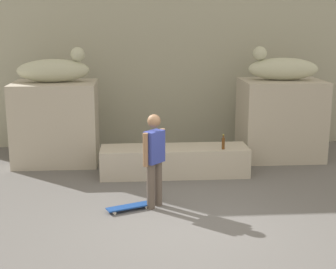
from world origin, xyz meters
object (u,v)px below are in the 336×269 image
at_px(bottle_brown, 223,143).
at_px(statue_reclining_right, 282,68).
at_px(skateboard, 129,207).
at_px(bottle_clear, 150,146).
at_px(skater, 154,157).
at_px(statue_reclining_left, 55,70).

bearing_deg(bottle_brown, statue_reclining_right, 41.73).
relative_size(statue_reclining_right, bottle_brown, 5.32).
xyz_separation_m(skateboard, bottle_clear, (0.44, 1.69, 0.66)).
relative_size(skater, bottle_clear, 6.05).
height_order(statue_reclining_left, bottle_brown, statue_reclining_left).
relative_size(statue_reclining_left, bottle_brown, 5.31).
bearing_deg(statue_reclining_right, statue_reclining_left, 6.27).
relative_size(statue_reclining_left, statue_reclining_right, 1.00).
distance_m(statue_reclining_left, skateboard, 4.11).
distance_m(statue_reclining_left, bottle_clear, 2.90).
bearing_deg(statue_reclining_left, statue_reclining_right, -5.73).
xyz_separation_m(statue_reclining_left, statue_reclining_right, (5.17, 0.00, 0.00)).
bearing_deg(skater, skateboard, -30.47).
xyz_separation_m(bottle_brown, bottle_clear, (-1.52, -0.04, -0.02)).
bearing_deg(skater, bottle_brown, -179.96).
bearing_deg(skater, statue_reclining_left, -102.19).
bearing_deg(skateboard, bottle_clear, -127.05).
xyz_separation_m(statue_reclining_right, skater, (-3.10, -3.02, -1.22)).
bearing_deg(skateboard, skater, 173.59).
bearing_deg(skateboard, statue_reclining_right, -161.00).
height_order(skateboard, bottle_clear, bottle_clear).
bearing_deg(statue_reclining_left, bottle_clear, -40.96).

